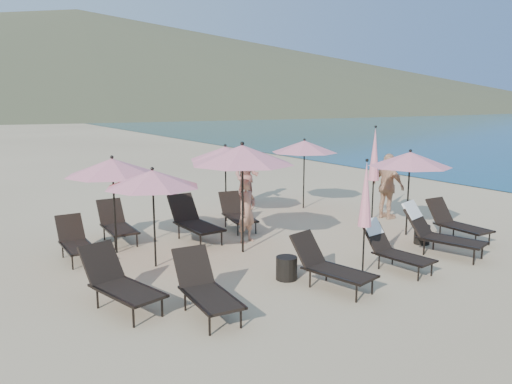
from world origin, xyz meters
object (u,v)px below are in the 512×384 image
lounger_0 (119,282)px  beachgoer_b (246,176)px  umbrella_open_5 (112,167)px  umbrella_open_2 (410,159)px  lounger_5 (456,222)px  lounger_6 (76,241)px  beachgoer_c (388,186)px  lounger_1 (205,287)px  umbrella_open_1 (242,155)px  umbrella_open_0 (153,179)px  umbrella_closed_0 (366,195)px  umbrella_closed_1 (374,155)px  side_table_0 (286,268)px  lounger_4 (437,231)px  umbrella_open_3 (225,153)px  lounger_8 (194,220)px  side_table_1 (422,234)px  lounger_2 (329,265)px  beachgoer_a (247,211)px  lounger_7 (117,223)px  lounger_3 (392,247)px  lounger_9 (237,213)px

lounger_0 → beachgoer_b: 8.93m
umbrella_open_5 → umbrella_open_2: bearing=-18.9°
lounger_5 → lounger_6: bearing=160.0°
lounger_0 → beachgoer_c: bearing=-0.3°
lounger_1 → umbrella_open_1: 3.82m
umbrella_open_0 → umbrella_closed_0: bearing=-38.3°
lounger_0 → umbrella_closed_0: 4.80m
umbrella_closed_1 → side_table_0: 5.86m
lounger_1 → umbrella_closed_0: (3.45, 0.02, 1.17)m
lounger_4 → umbrella_open_3: umbrella_open_3 is taller
umbrella_open_0 → lounger_8: bearing=43.6°
lounger_6 → umbrella_closed_0: bearing=-42.0°
umbrella_closed_0 → side_table_0: size_ratio=5.17×
umbrella_open_2 → side_table_1: (-0.32, -0.77, -1.72)m
lounger_5 → lounger_6: (-8.40, 3.30, -0.03)m
lounger_2 → beachgoer_a: (0.25, 3.42, 0.34)m
beachgoer_a → beachgoer_c: 4.76m
beachgoer_a → umbrella_open_3: bearing=56.2°
umbrella_open_0 → lounger_7: bearing=93.1°
umbrella_closed_1 → umbrella_open_5: bearing=174.7°
lounger_8 → umbrella_open_5: size_ratio=0.83×
umbrella_closed_0 → beachgoer_b: size_ratio=1.26×
lounger_3 → beachgoer_b: 7.41m
umbrella_open_3 → side_table_1: umbrella_open_3 is taller
lounger_2 → lounger_8: lounger_8 is taller
umbrella_open_5 → beachgoer_b: umbrella_open_5 is taller
lounger_5 → umbrella_open_0: 7.48m
umbrella_open_3 → umbrella_closed_1: size_ratio=0.81×
lounger_1 → lounger_5: (7.22, 0.75, -0.00)m
lounger_8 → lounger_4: bearing=-46.6°
umbrella_open_2 → side_table_0: 4.93m
umbrella_open_1 → side_table_1: (4.01, -1.67, -2.00)m
lounger_2 → umbrella_closed_0: bearing=-4.4°
lounger_1 → lounger_2: lounger_1 is taller
lounger_4 → lounger_5: bearing=3.7°
lounger_7 → umbrella_open_2: (6.51, -3.32, 1.51)m
lounger_9 → side_table_0: lounger_9 is taller
lounger_4 → umbrella_closed_0: (-2.39, -0.18, 1.08)m
lounger_1 → side_table_0: bearing=19.6°
umbrella_closed_0 → lounger_6: bearing=138.9°
umbrella_open_3 → beachgoer_b: umbrella_open_3 is taller
umbrella_open_0 → umbrella_open_3: size_ratio=0.95×
umbrella_closed_1 → beachgoer_c: (0.52, -0.06, -0.94)m
umbrella_open_1 → side_table_0: 2.82m
side_table_1 → umbrella_closed_0: bearing=-162.2°
lounger_0 → lounger_7: size_ratio=1.10×
lounger_2 → lounger_6: lounger_2 is taller
lounger_1 → lounger_8: size_ratio=0.90×
lounger_1 → umbrella_open_3: bearing=62.0°
lounger_5 → lounger_6: lounger_5 is taller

